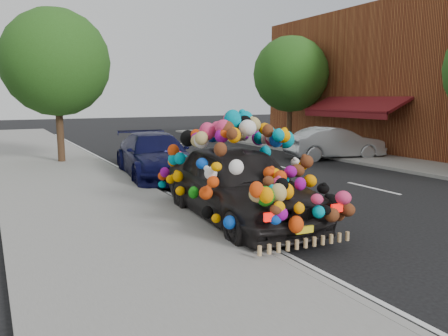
{
  "coord_description": "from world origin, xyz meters",
  "views": [
    {
      "loc": [
        -6.39,
        -9.07,
        2.67
      ],
      "look_at": [
        -1.39,
        0.13,
        0.98
      ],
      "focal_mm": 35.0,
      "sensor_mm": 36.0,
      "label": 1
    }
  ],
  "objects": [
    {
      "name": "ground",
      "position": [
        0.0,
        0.0,
        0.0
      ],
      "size": [
        100.0,
        100.0,
        0.0
      ],
      "primitive_type": "plane",
      "color": "black",
      "rests_on": "ground"
    },
    {
      "name": "sidewalk",
      "position": [
        -4.3,
        0.0,
        0.06
      ],
      "size": [
        4.0,
        60.0,
        0.12
      ],
      "primitive_type": "cube",
      "color": "gray",
      "rests_on": "ground"
    },
    {
      "name": "kerb",
      "position": [
        -2.35,
        0.0,
        0.07
      ],
      "size": [
        0.15,
        60.0,
        0.13
      ],
      "primitive_type": "cube",
      "color": "gray",
      "rests_on": "ground"
    },
    {
      "name": "footpath_far",
      "position": [
        8.2,
        3.0,
        0.06
      ],
      "size": [
        3.0,
        40.0,
        0.12
      ],
      "primitive_type": "cube",
      "color": "gray",
      "rests_on": "ground"
    },
    {
      "name": "lane_markings",
      "position": [
        3.6,
        0.0,
        0.01
      ],
      "size": [
        6.0,
        50.0,
        0.01
      ],
      "primitive_type": null,
      "color": "silver",
      "rests_on": "ground"
    },
    {
      "name": "tree_near_sidewalk",
      "position": [
        -3.8,
        9.5,
        4.02
      ],
      "size": [
        4.2,
        4.2,
        6.13
      ],
      "color": "#332114",
      "rests_on": "ground"
    },
    {
      "name": "tree_far_b",
      "position": [
        8.0,
        10.0,
        3.89
      ],
      "size": [
        4.0,
        4.0,
        5.9
      ],
      "color": "#332114",
      "rests_on": "ground"
    },
    {
      "name": "plush_art_car",
      "position": [
        -1.67,
        -1.05,
        1.2
      ],
      "size": [
        2.65,
        5.23,
        2.32
      ],
      "rotation": [
        0.0,
        0.0,
        -0.06
      ],
      "color": "black",
      "rests_on": "ground"
    },
    {
      "name": "navy_sedan",
      "position": [
        -1.45,
        4.89,
        0.74
      ],
      "size": [
        2.66,
        5.32,
        1.48
      ],
      "primitive_type": "imported",
      "rotation": [
        0.0,
        0.0,
        -0.12
      ],
      "color": "#090A33",
      "rests_on": "ground"
    },
    {
      "name": "silver_hatchback",
      "position": [
        6.96,
        5.33,
        0.7
      ],
      "size": [
        4.5,
        2.5,
        1.41
      ],
      "primitive_type": "imported",
      "rotation": [
        0.0,
        0.0,
        1.32
      ],
      "color": "#A5A8AC",
      "rests_on": "ground"
    }
  ]
}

